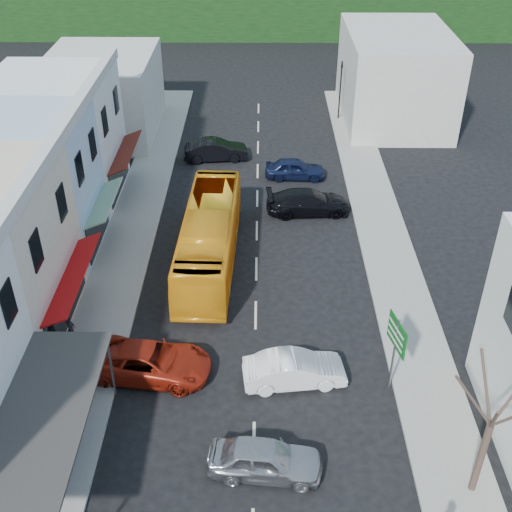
% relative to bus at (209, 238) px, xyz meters
% --- Properties ---
extents(ground, '(120.00, 120.00, 0.00)m').
position_rel_bus_xyz_m(ground, '(2.57, -8.69, -1.55)').
color(ground, black).
rests_on(ground, ground).
extents(sidewalk_left, '(3.00, 52.00, 0.15)m').
position_rel_bus_xyz_m(sidewalk_left, '(-4.93, 1.31, -1.48)').
color(sidewalk_left, gray).
rests_on(sidewalk_left, ground).
extents(sidewalk_right, '(3.00, 52.00, 0.15)m').
position_rel_bus_xyz_m(sidewalk_right, '(10.07, 1.31, -1.48)').
color(sidewalk_right, gray).
rests_on(sidewalk_right, ground).
extents(distant_block_left, '(8.00, 10.00, 6.00)m').
position_rel_bus_xyz_m(distant_block_left, '(-9.43, 18.31, 1.45)').
color(distant_block_left, '#B7B2A8').
rests_on(distant_block_left, ground).
extents(distant_block_right, '(8.00, 12.00, 7.00)m').
position_rel_bus_xyz_m(distant_block_right, '(13.57, 21.31, 1.95)').
color(distant_block_right, '#B7B2A8').
rests_on(distant_block_right, ground).
extents(bus, '(2.89, 11.68, 3.10)m').
position_rel_bus_xyz_m(bus, '(0.00, 0.00, 0.00)').
color(bus, '#FFA917').
rests_on(bus, ground).
extents(car_silver, '(4.55, 2.20, 1.40)m').
position_rel_bus_xyz_m(car_silver, '(3.01, -14.00, -0.85)').
color(car_silver, '#ACACB1').
rests_on(car_silver, ground).
extents(car_white, '(4.59, 2.33, 1.40)m').
position_rel_bus_xyz_m(car_white, '(4.29, -9.30, -0.85)').
color(car_white, white).
rests_on(car_white, ground).
extents(car_red, '(4.81, 2.49, 1.40)m').
position_rel_bus_xyz_m(car_red, '(-2.04, -8.86, -0.85)').
color(car_red, maroon).
rests_on(car_red, ground).
extents(car_black_near, '(4.62, 2.15, 1.40)m').
position_rel_bus_xyz_m(car_black_near, '(5.76, 5.52, -0.85)').
color(car_black_near, black).
rests_on(car_black_near, ground).
extents(car_navy_mid, '(4.45, 1.92, 1.40)m').
position_rel_bus_xyz_m(car_navy_mid, '(5.15, 10.27, -0.85)').
color(car_navy_mid, '#0E1533').
rests_on(car_navy_mid, ground).
extents(car_black_far, '(4.57, 2.27, 1.40)m').
position_rel_bus_xyz_m(car_black_far, '(-0.48, 13.14, -0.85)').
color(car_black_far, black).
rests_on(car_black_far, ground).
extents(pedestrian_left, '(0.52, 0.67, 1.70)m').
position_rel_bus_xyz_m(pedestrian_left, '(-5.93, -7.03, -0.55)').
color(pedestrian_left, black).
rests_on(pedestrian_left, sidewalk_left).
extents(direction_sign, '(0.94, 1.82, 3.85)m').
position_rel_bus_xyz_m(direction_sign, '(8.37, -9.67, 0.37)').
color(direction_sign, '#0E5718').
rests_on(direction_sign, ground).
extents(street_tree, '(3.29, 3.29, 7.01)m').
position_rel_bus_xyz_m(street_tree, '(10.57, -14.77, 1.95)').
color(street_tree, '#392920').
rests_on(street_tree, ground).
extents(traffic_signal, '(0.96, 1.21, 4.86)m').
position_rel_bus_xyz_m(traffic_signal, '(9.17, 20.87, 0.88)').
color(traffic_signal, black).
rests_on(traffic_signal, ground).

